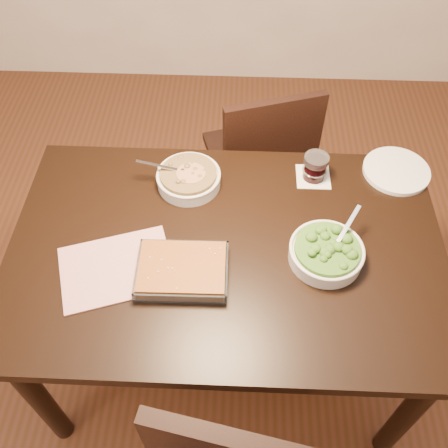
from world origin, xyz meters
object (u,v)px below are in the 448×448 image
Objects in this scene: broccoli_bowl at (326,252)px; dinner_plate at (396,171)px; baking_dish at (182,270)px; chair_far at (262,157)px; table at (226,264)px; wine_tumbler at (315,167)px; stew_bowl at (189,178)px.

broccoli_bowl is 0.49m from dinner_plate.
chair_far is at bearing 71.23° from baking_dish.
table is 5.67× the size of broccoli_bowl.
wine_tumbler is at bearing 96.54° from chair_far.
chair_far is at bearing 79.17° from table.
chair_far is at bearing 56.90° from stew_bowl.
wine_tumbler reaches higher than baking_dish.
wine_tumbler is 0.40× the size of dinner_plate.
table is 5.88× the size of dinner_plate.
baking_dish is 0.87m from dinner_plate.
dinner_plate is (0.73, 0.47, -0.02)m from baking_dish.
table is 14.61× the size of wine_tumbler.
chair_far is (-0.47, 0.33, -0.27)m from dinner_plate.
dinner_plate is (0.60, 0.36, 0.10)m from table.
baking_dish reaches higher than table.
chair_far is at bearing 144.44° from dinner_plate.
baking_dish reaches higher than dinner_plate.
wine_tumbler is (-0.01, 0.35, 0.02)m from broccoli_bowl.
chair_far is (-0.18, 0.72, -0.29)m from broccoli_bowl.
baking_dish is at bearing -134.62° from wine_tumbler.
table is 0.73m from chair_far.
broccoli_bowl is 0.89× the size of baking_dish.
stew_bowl is at bearing -173.23° from dinner_plate.
broccoli_bowl reaches higher than baking_dish.
baking_dish is at bearing -139.40° from table.
stew_bowl is at bearing 39.24° from chair_far.
stew_bowl is 0.45m from wine_tumbler.
table is at bearing 174.49° from broccoli_bowl.
baking_dish is 0.89m from chair_far.
stew_bowl is 1.02× the size of broccoli_bowl.
stew_bowl is 0.29× the size of chair_far.
wine_tumbler reaches higher than table.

